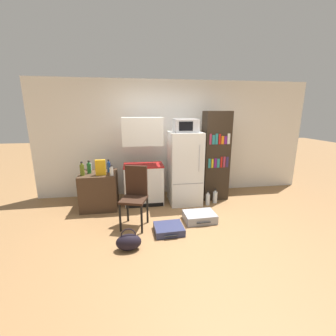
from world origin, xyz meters
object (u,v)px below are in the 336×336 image
object	(u,v)px
bottle_blue_soda	(109,167)
bottle_clear_short	(90,166)
handbag	(129,242)
water_bottle_middle	(215,197)
bottle_green_tall	(89,168)
chair	(135,191)
suitcase_small_flat	(169,229)
bookshelf	(215,156)
refrigerator	(185,168)
bottle_milk_white	(111,171)
bottle_olive_oil	(82,170)
kitchen_hutch	(143,166)
water_bottle_front	(208,199)
microwave	(186,126)
cereal_box	(101,168)
bowl	(99,170)
side_table	(99,190)
suitcase_large_flat	(200,217)

from	to	relation	value
bottle_blue_soda	bottle_clear_short	size ratio (longest dim) A/B	1.38
handbag	water_bottle_middle	bearing A→B (deg)	38.38
bottle_green_tall	bottle_clear_short	bearing A→B (deg)	97.64
chair	suitcase_small_flat	world-z (taller)	chair
bookshelf	bottle_green_tall	size ratio (longest dim) A/B	7.56
refrigerator	bottle_clear_short	xyz separation A→B (m)	(-1.98, 0.26, 0.05)
bottle_milk_white	bottle_olive_oil	bearing A→B (deg)	172.10
bottle_milk_white	handbag	size ratio (longest dim) A/B	0.54
kitchen_hutch	water_bottle_front	world-z (taller)	kitchen_hutch
bottle_green_tall	water_bottle_middle	world-z (taller)	bottle_green_tall
refrigerator	microwave	bearing A→B (deg)	-104.75
bottle_milk_white	water_bottle_front	distance (m)	2.06
bottle_olive_oil	bookshelf	bearing A→B (deg)	6.00
microwave	bottle_milk_white	bearing A→B (deg)	-171.33
bottle_clear_short	suitcase_small_flat	xyz separation A→B (m)	(1.44, -1.48, -0.75)
bookshelf	cereal_box	xyz separation A→B (m)	(-2.42, -0.32, -0.09)
microwave	bottle_olive_oil	size ratio (longest dim) A/B	1.77
kitchen_hutch	water_bottle_front	xyz separation A→B (m)	(1.32, -0.33, -0.69)
microwave	suitcase_small_flat	xyz separation A→B (m)	(-0.54, -1.23, -1.59)
microwave	bottle_blue_soda	distance (m)	1.77
bottle_milk_white	bowl	size ratio (longest dim) A/B	1.52
side_table	chair	size ratio (longest dim) A/B	0.70
bottle_clear_short	handbag	distance (m)	2.15
side_table	chair	bearing A→B (deg)	-50.17
bottle_clear_short	water_bottle_front	size ratio (longest dim) A/B	0.61
microwave	handbag	size ratio (longest dim) A/B	1.32
kitchen_hutch	bottle_milk_white	xyz separation A→B (m)	(-0.62, -0.31, -0.01)
side_table	water_bottle_middle	bearing A→B (deg)	-3.73
bottle_blue_soda	bottle_green_tall	xyz separation A→B (m)	(-0.38, -0.04, 0.00)
suitcase_small_flat	cereal_box	bearing A→B (deg)	135.67
bottle_clear_short	suitcase_large_flat	xyz separation A→B (m)	(2.05, -1.18, -0.73)
bottle_milk_white	bottle_olive_oil	size ratio (longest dim) A/B	0.73
microwave	bottle_olive_oil	distance (m)	2.21
handbag	microwave	bearing A→B (deg)	53.77
bottle_milk_white	chair	world-z (taller)	chair
bowl	cereal_box	bearing A→B (deg)	-76.49
suitcase_small_flat	handbag	size ratio (longest dim) A/B	1.33
bookshelf	suitcase_small_flat	xyz separation A→B (m)	(-1.26, -1.37, -0.91)
bottle_green_tall	kitchen_hutch	bearing A→B (deg)	4.56
side_table	water_bottle_front	world-z (taller)	side_table
suitcase_large_flat	water_bottle_middle	xyz separation A→B (m)	(0.57, 0.76, 0.05)
bottle_olive_oil	suitcase_large_flat	world-z (taller)	bottle_olive_oil
side_table	bottle_olive_oil	size ratio (longest dim) A/B	2.73
bowl	bottle_blue_soda	bearing A→B (deg)	-33.78
bowl	handbag	world-z (taller)	bowl
suitcase_large_flat	water_bottle_middle	bearing A→B (deg)	51.45
bookshelf	bottle_milk_white	xyz separation A→B (m)	(-2.22, -0.37, -0.16)
cereal_box	suitcase_large_flat	bearing A→B (deg)	-22.80
microwave	suitcase_large_flat	bearing A→B (deg)	-85.49
refrigerator	water_bottle_middle	bearing A→B (deg)	-14.61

